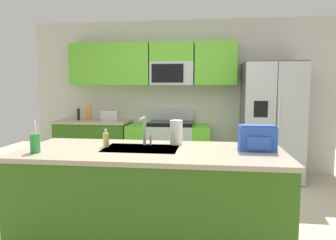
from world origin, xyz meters
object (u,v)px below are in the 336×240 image
Objects in this scene: sink_faucet at (144,128)px; drink_cup_green at (35,143)px; refrigerator at (271,122)px; soap_dispenser at (106,140)px; paper_towel_roll at (176,132)px; toaster at (110,116)px; bottle_orange at (89,113)px; range_oven at (169,148)px; backpack at (257,137)px; pepper_mill at (78,114)px.

drink_cup_green is (-0.87, -0.44, -0.08)m from sink_faucet.
refrigerator is 10.88× the size of soap_dispenser.
sink_faucet is 0.99× the size of drink_cup_green.
soap_dispenser is 0.68m from paper_towel_roll.
refrigerator reaches higher than sink_faucet.
toaster is 2.32m from soap_dispenser.
refrigerator is 3.01m from bottle_orange.
backpack is at bearing -64.50° from range_oven.
range_oven is 1.70m from refrigerator.
backpack reaches higher than range_oven.
refrigerator is at bearing -0.43° from toaster.
bottle_orange reaches higher than toaster.
range_oven is at bearing 3.04° from toaster.
backpack is (2.07, -2.21, 0.03)m from toaster.
soap_dispenser is 0.71× the size of paper_towel_roll.
drink_cup_green reaches higher than bottle_orange.
range_oven reaches higher than soap_dispenser.
sink_faucet is at bearing -64.15° from toaster.
pepper_mill is 0.84× the size of bottle_orange.
backpack is at bearing -40.47° from pepper_mill.
toaster is (-0.99, -0.05, 0.55)m from range_oven.
refrigerator is at bearing 45.77° from drink_cup_green.
pepper_mill is 2.70m from drink_cup_green.
sink_faucet is at bearing -53.47° from pepper_mill.
toaster is at bearing 106.83° from soap_dispenser.
range_oven is 2.57m from backpack.
sink_faucet is at bearing 18.16° from soap_dispenser.
bottle_orange is at bearing 4.45° from pepper_mill.
sink_faucet reaches higher than paper_towel_roll.
toaster is 0.88× the size of backpack.
paper_towel_roll is (1.90, -2.06, 0.02)m from pepper_mill.
sink_faucet is at bearing 27.02° from drink_cup_green.
range_oven is at bearing 90.84° from sink_faucet.
backpack is at bearing -42.67° from bottle_orange.
refrigerator is 2.94m from soap_dispenser.
pepper_mill is 3.47m from backpack.
bottle_orange and paper_towel_roll have the same top height.
refrigerator is 2.63m from sink_faucet.
soap_dispenser is at bearing -73.17° from toaster.
toaster is 1.65× the size of soap_dispenser.
bottle_orange is at bearing 115.05° from soap_dispenser.
bottle_orange is 3.35m from backpack.
drink_cup_green is 1.18× the size of paper_towel_roll.
pepper_mill is at bearing 126.53° from sink_faucet.
refrigerator is at bearing 48.58° from soap_dispenser.
range_oven is 2.25m from sink_faucet.
sink_faucet is at bearing -127.37° from refrigerator.
backpack reaches higher than soap_dispenser.
sink_faucet reaches higher than range_oven.
refrigerator is 5.78× the size of backpack.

